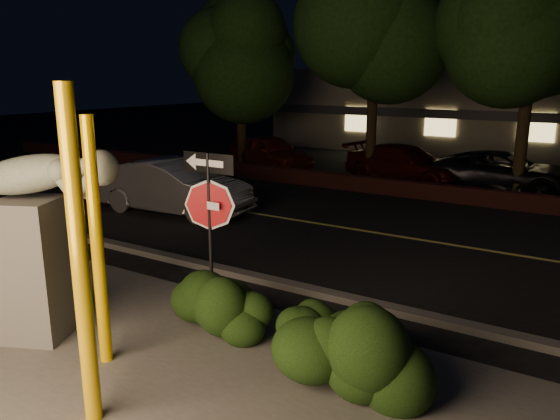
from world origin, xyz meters
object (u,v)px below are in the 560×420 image
(yellow_pole_left, at_px, (97,245))
(parked_car_darkred, at_px, (406,164))
(silver_sedan, at_px, (174,187))
(yellow_pole_right, at_px, (80,263))
(sculpture, at_px, (33,224))
(parked_car_dark, at_px, (504,172))
(signpost, at_px, (209,206))
(parked_car_red, at_px, (270,152))

(yellow_pole_left, height_order, parked_car_darkred, yellow_pole_left)
(silver_sedan, bearing_deg, yellow_pole_right, -146.87)
(sculpture, height_order, parked_car_dark, sculpture)
(signpost, bearing_deg, sculpture, -139.24)
(signpost, height_order, parked_car_dark, signpost)
(parked_car_darkred, relative_size, parked_car_dark, 0.96)
(yellow_pole_right, relative_size, silver_sedan, 0.82)
(yellow_pole_left, xyz_separation_m, parked_car_dark, (2.34, 14.22, -0.97))
(signpost, height_order, sculpture, sculpture)
(parked_car_dark, bearing_deg, silver_sedan, 139.73)
(parked_car_darkred, bearing_deg, signpost, -161.81)
(sculpture, distance_m, silver_sedan, 7.42)
(signpost, distance_m, sculpture, 2.43)
(signpost, height_order, parked_car_red, signpost)
(signpost, relative_size, sculpture, 0.96)
(yellow_pole_left, bearing_deg, silver_sedan, 126.36)
(parked_car_dark, bearing_deg, yellow_pole_right, 176.85)
(yellow_pole_left, bearing_deg, parked_car_dark, 80.67)
(parked_car_red, distance_m, parked_car_darkred, 5.56)
(sculpture, bearing_deg, yellow_pole_right, -47.55)
(silver_sedan, bearing_deg, parked_car_dark, -46.79)
(signpost, relative_size, silver_sedan, 0.59)
(signpost, relative_size, parked_car_red, 0.65)
(silver_sedan, distance_m, parked_car_darkred, 8.56)
(yellow_pole_left, bearing_deg, parked_car_darkred, 93.68)
(yellow_pole_left, relative_size, silver_sedan, 0.73)
(signpost, xyz_separation_m, sculpture, (-1.84, -1.59, -0.18))
(parked_car_darkred, bearing_deg, silver_sedan, 164.80)
(signpost, distance_m, parked_car_darkred, 12.67)
(yellow_pole_left, height_order, parked_car_red, yellow_pole_left)
(parked_car_red, height_order, parked_car_dark, parked_car_red)
(yellow_pole_right, xyz_separation_m, silver_sedan, (-5.66, 7.42, -1.09))
(parked_car_darkred, bearing_deg, yellow_pole_right, -161.54)
(yellow_pole_right, relative_size, parked_car_red, 0.89)
(sculpture, bearing_deg, parked_car_darkred, 63.85)
(silver_sedan, height_order, parked_car_red, silver_sedan)
(yellow_pole_left, relative_size, parked_car_dark, 0.69)
(parked_car_red, relative_size, parked_car_dark, 0.87)
(yellow_pole_left, height_order, silver_sedan, yellow_pole_left)
(parked_car_red, bearing_deg, yellow_pole_right, -134.42)
(silver_sedan, xyz_separation_m, parked_car_darkred, (3.87, 7.63, -0.08))
(yellow_pole_right, xyz_separation_m, signpost, (-0.36, 2.52, 0.05))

